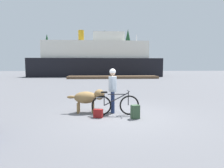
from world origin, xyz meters
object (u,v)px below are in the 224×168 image
at_px(bicycle, 115,105).
at_px(dog, 88,97).
at_px(sailboat_moored, 136,73).
at_px(backpack, 135,112).
at_px(handbag_pannier, 98,113).
at_px(ferry_boat, 97,60).
at_px(person_cyclist, 113,86).

height_order(bicycle, dog, same).
distance_m(bicycle, sailboat_moored, 31.66).
xyz_separation_m(dog, backpack, (1.69, -1.01, -0.37)).
distance_m(dog, backpack, 2.01).
height_order(bicycle, handbag_pannier, bicycle).
bearing_deg(bicycle, backpack, -37.79).
relative_size(handbag_pannier, ferry_boat, 0.01).
xyz_separation_m(person_cyclist, handbag_pannier, (-0.57, -0.71, -0.91)).
distance_m(handbag_pannier, ferry_boat, 31.38).
height_order(dog, ferry_boat, ferry_boat).
xyz_separation_m(handbag_pannier, sailboat_moored, (7.56, 31.19, 0.35)).
bearing_deg(dog, ferry_boat, 90.16).
relative_size(dog, ferry_boat, 0.06).
distance_m(person_cyclist, handbag_pannier, 1.28).
bearing_deg(backpack, bicycle, 142.21).
bearing_deg(dog, handbag_pannier, -63.79).
xyz_separation_m(bicycle, dog, (-1.03, 0.49, 0.21)).
relative_size(backpack, sailboat_moored, 0.06).
bearing_deg(handbag_pannier, backpack, -9.44).
height_order(dog, handbag_pannier, dog).
height_order(bicycle, sailboat_moored, sailboat_moored).
bearing_deg(dog, bicycle, -25.51).
relative_size(person_cyclist, dog, 1.18).
relative_size(dog, handbag_pannier, 4.65).
distance_m(backpack, sailboat_moored, 32.02).
bearing_deg(sailboat_moored, person_cyclist, -102.91).
bearing_deg(ferry_boat, bicycle, -87.94).
relative_size(dog, sailboat_moored, 0.18).
relative_size(ferry_boat, sailboat_moored, 2.95).
bearing_deg(dog, backpack, -30.75).
bearing_deg(person_cyclist, backpack, -51.52).
xyz_separation_m(person_cyclist, sailboat_moored, (6.99, 30.48, -0.55)).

